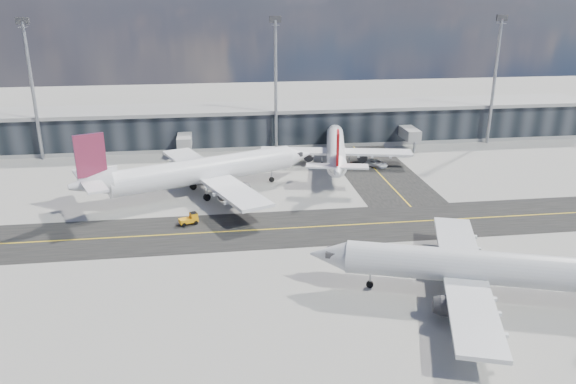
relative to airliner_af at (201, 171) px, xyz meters
name	(u,v)px	position (x,y,z in m)	size (l,w,h in m)	color
ground	(315,238)	(16.23, -20.87, -4.31)	(300.00, 300.00, 0.00)	gray
taxiway_lanes	(326,210)	(20.14, -10.13, -4.29)	(180.00, 63.00, 0.03)	black
terminal_concourse	(273,126)	(16.27, 34.06, -0.21)	(152.00, 19.80, 8.80)	black
floodlight_masts	(276,80)	(16.23, 27.13, 11.30)	(102.50, 0.70, 28.90)	gray
airliner_af	(201,171)	(0.00, 0.00, 0.00)	(42.29, 36.59, 13.03)	white
airliner_redtail	(336,149)	(26.73, 13.34, -0.73)	(31.18, 36.33, 10.81)	white
airliner_near	(479,268)	(31.74, -39.83, -0.50)	(37.96, 32.75, 11.51)	#BBBEC0
baggage_tug	(190,219)	(-1.71, -13.25, -3.42)	(3.10, 2.25, 1.76)	#F69E0C
service_van	(376,163)	(34.88, 12.18, -3.58)	(2.42, 5.25, 1.46)	white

